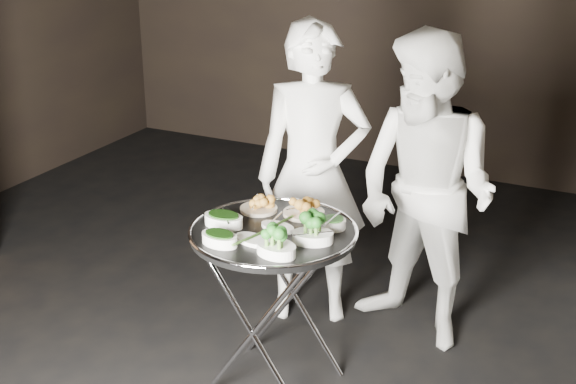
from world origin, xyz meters
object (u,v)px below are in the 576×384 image
at_px(serving_tray, 273,232).
at_px(waiter_right, 426,193).
at_px(waiter_left, 313,175).
at_px(tray_stand, 274,302).

bearing_deg(serving_tray, waiter_right, 57.29).
height_order(waiter_left, waiter_right, waiter_left).
height_order(serving_tray, waiter_left, waiter_left).
bearing_deg(waiter_right, waiter_left, -157.99).
xyz_separation_m(tray_stand, waiter_right, (0.48, 0.75, 0.37)).
distance_m(tray_stand, waiter_right, 0.96).
xyz_separation_m(serving_tray, waiter_left, (-0.13, 0.72, 0.01)).
height_order(tray_stand, serving_tray, serving_tray).
bearing_deg(waiter_right, serving_tray, -103.18).
xyz_separation_m(serving_tray, waiter_right, (0.48, 0.75, 0.01)).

